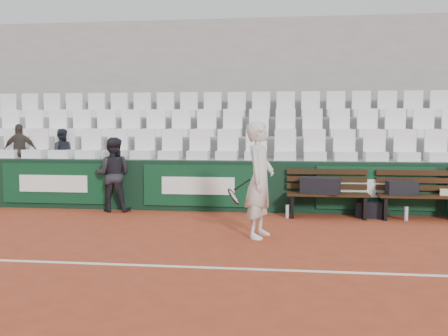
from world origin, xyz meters
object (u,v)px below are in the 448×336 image
at_px(spectator_b, 19,130).
at_px(ball_kid, 113,174).
at_px(water_bottle_near, 287,211).
at_px(sports_bag_left, 320,185).
at_px(bench_right, 420,207).
at_px(sports_bag_ground, 370,210).
at_px(sports_bag_right, 402,188).
at_px(spectator_c, 61,133).
at_px(tennis_player, 260,180).
at_px(water_bottle_far, 406,214).
at_px(bench_left, 327,205).

bearing_deg(spectator_b, ball_kid, 139.93).
xyz_separation_m(water_bottle_near, ball_kid, (-3.44, 0.31, 0.61)).
xyz_separation_m(sports_bag_left, water_bottle_near, (-0.60, -0.12, -0.48)).
distance_m(bench_right, sports_bag_ground, 0.89).
bearing_deg(sports_bag_right, sports_bag_left, -179.41).
bearing_deg(bench_right, spectator_c, 172.31).
bearing_deg(spectator_b, spectator_c, 158.99).
bearing_deg(bench_right, sports_bag_right, -177.02).
distance_m(bench_right, tennis_player, 3.41).
relative_size(water_bottle_far, ball_kid, 0.17).
relative_size(tennis_player, ball_kid, 1.20).
bearing_deg(ball_kid, bench_left, 172.49).
bearing_deg(tennis_player, spectator_c, 148.08).
bearing_deg(water_bottle_near, bench_left, 12.57).
xyz_separation_m(sports_bag_ground, water_bottle_near, (-1.52, -0.26, -0.02)).
height_order(bench_left, tennis_player, tennis_player).
bearing_deg(ball_kid, spectator_c, -35.31).
bearing_deg(bench_right, water_bottle_near, -176.31).
relative_size(bench_left, spectator_c, 1.39).
bearing_deg(sports_bag_left, tennis_player, -120.46).
distance_m(bench_right, water_bottle_far, 0.33).
relative_size(sports_bag_right, spectator_b, 0.45).
bearing_deg(bench_left, sports_bag_left, -162.93).
bearing_deg(sports_bag_ground, tennis_player, -135.91).
bearing_deg(water_bottle_far, sports_bag_right, 115.68).
relative_size(sports_bag_ground, ball_kid, 0.32).
bearing_deg(ball_kid, water_bottle_far, 171.37).
height_order(sports_bag_left, spectator_c, spectator_c).
bearing_deg(bench_left, sports_bag_ground, 6.72).
relative_size(sports_bag_left, water_bottle_near, 2.84).
xyz_separation_m(bench_left, ball_kid, (-4.17, 0.14, 0.51)).
bearing_deg(tennis_player, ball_kid, 147.07).
bearing_deg(water_bottle_far, spectator_c, 170.84).
bearing_deg(spectator_b, sports_bag_left, 150.02).
relative_size(bench_right, sports_bag_left, 2.15).
xyz_separation_m(water_bottle_near, tennis_player, (-0.44, -1.64, 0.76)).
xyz_separation_m(bench_left, water_bottle_far, (1.38, -0.16, -0.10)).
bearing_deg(tennis_player, water_bottle_near, 75.06).
xyz_separation_m(bench_left, water_bottle_near, (-0.73, -0.16, -0.10)).
bearing_deg(tennis_player, sports_bag_right, 35.43).
xyz_separation_m(water_bottle_far, spectator_b, (-7.95, 1.13, 1.47)).
xyz_separation_m(sports_bag_right, spectator_c, (-6.94, 1.00, 0.97)).
height_order(bench_left, sports_bag_left, sports_bag_left).
bearing_deg(bench_right, bench_left, 179.67).
bearing_deg(bench_right, water_bottle_far, -151.94).
relative_size(ball_kid, spectator_b, 1.24).
xyz_separation_m(bench_right, water_bottle_near, (-2.39, -0.15, -0.10)).
bearing_deg(bench_left, tennis_player, -123.05).
distance_m(water_bottle_near, spectator_c, 5.21).
bearing_deg(bench_left, water_bottle_near, -167.43).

